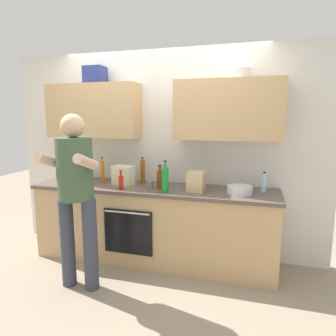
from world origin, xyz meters
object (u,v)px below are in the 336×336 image
(bottle_water, at_px, (264,184))
(bottle_vinegar, at_px, (160,179))
(bottle_syrup, at_px, (143,171))
(person_standing, at_px, (76,188))
(bottle_soda, at_px, (165,179))
(cup_coffee, at_px, (62,179))
(grocery_bag_bread, at_px, (196,182))
(cup_ceramic, at_px, (72,180))
(cup_stoneware, at_px, (150,185))
(bottle_hotsauce, at_px, (121,182))
(grocery_bag_rice, at_px, (123,175))
(mixing_bowl, at_px, (240,190))
(bottle_juice, at_px, (102,171))

(bottle_water, distance_m, bottle_vinegar, 1.14)
(bottle_water, xyz_separation_m, bottle_syrup, (-1.43, 0.07, 0.06))
(person_standing, relative_size, bottle_syrup, 5.46)
(bottle_vinegar, xyz_separation_m, bottle_soda, (0.11, -0.17, 0.03))
(bottle_syrup, height_order, cup_coffee, bottle_syrup)
(bottle_syrup, bearing_deg, grocery_bag_bread, -19.74)
(cup_ceramic, bearing_deg, bottle_water, 5.55)
(cup_stoneware, height_order, cup_ceramic, cup_ceramic)
(person_standing, distance_m, bottle_vinegar, 0.95)
(bottle_water, relative_size, bottle_hotsauce, 1.02)
(bottle_hotsauce, xyz_separation_m, bottle_syrup, (0.11, 0.40, 0.06))
(bottle_soda, distance_m, grocery_bag_rice, 0.62)
(mixing_bowl, xyz_separation_m, grocery_bag_bread, (-0.46, -0.01, 0.07))
(person_standing, height_order, cup_ceramic, person_standing)
(bottle_juice, distance_m, mixing_bowl, 1.71)
(grocery_bag_rice, bearing_deg, bottle_water, 4.28)
(bottle_vinegar, distance_m, grocery_bag_rice, 0.47)
(bottle_soda, relative_size, cup_coffee, 3.33)
(bottle_water, xyz_separation_m, cup_stoneware, (-1.23, -0.20, -0.04))
(bottle_vinegar, distance_m, cup_ceramic, 1.11)
(bottle_juice, height_order, cup_coffee, bottle_juice)
(bottle_juice, height_order, mixing_bowl, bottle_juice)
(cup_stoneware, bearing_deg, bottle_soda, -30.00)
(bottle_syrup, relative_size, bottle_soda, 0.91)
(bottle_vinegar, distance_m, bottle_soda, 0.21)
(cup_stoneware, distance_m, cup_ceramic, 1.01)
(person_standing, xyz_separation_m, cup_coffee, (-0.62, 0.65, -0.07))
(cup_stoneware, distance_m, grocery_bag_rice, 0.39)
(bottle_syrup, bearing_deg, bottle_vinegar, -37.45)
(bottle_soda, height_order, mixing_bowl, bottle_soda)
(bottle_hotsauce, xyz_separation_m, cup_coffee, (-0.84, 0.10, -0.03))
(person_standing, relative_size, cup_stoneware, 19.52)
(cup_coffee, height_order, cup_ceramic, cup_coffee)
(bottle_vinegar, relative_size, grocery_bag_rice, 1.11)
(bottle_water, relative_size, bottle_syrup, 0.69)
(bottle_soda, height_order, cup_ceramic, bottle_soda)
(bottle_water, distance_m, bottle_syrup, 1.43)
(bottle_water, height_order, bottle_hotsauce, bottle_water)
(cup_coffee, height_order, grocery_bag_rice, grocery_bag_rice)
(person_standing, bearing_deg, bottle_water, 26.53)
(bottle_syrup, xyz_separation_m, cup_coffee, (-0.95, -0.30, -0.09))
(bottle_soda, height_order, cup_coffee, bottle_soda)
(bottle_vinegar, xyz_separation_m, cup_ceramic, (-1.11, -0.07, -0.06))
(cup_coffee, xyz_separation_m, mixing_bowl, (2.13, 0.05, -0.01))
(cup_stoneware, relative_size, mixing_bowl, 0.33)
(cup_ceramic, bearing_deg, cup_coffee, -176.33)
(bottle_vinegar, xyz_separation_m, cup_stoneware, (-0.10, -0.05, -0.07))
(bottle_hotsauce, xyz_separation_m, grocery_bag_rice, (-0.07, 0.21, 0.03))
(bottle_water, bearing_deg, cup_coffee, -174.56)
(bottle_vinegar, relative_size, bottle_soda, 0.77)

